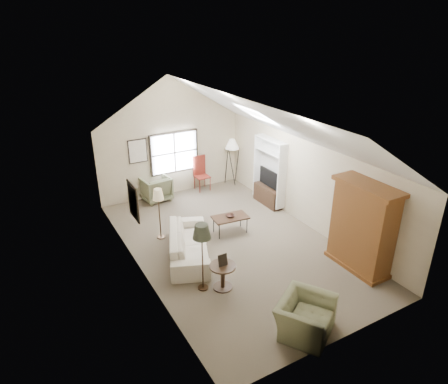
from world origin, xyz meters
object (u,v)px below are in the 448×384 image
armoire (363,227)px  armchair_near (305,317)px  side_table (223,277)px  armchair_far (156,188)px  coffee_table (230,225)px  side_chair (202,174)px  sofa (189,243)px

armoire → armchair_near: (-2.58, -1.09, -0.74)m
side_table → armchair_far: bearing=85.9°
armchair_near → coffee_table: armchair_near is taller
armoire → armchair_far: (-2.92, 6.10, -0.69)m
armoire → armchair_near: 2.90m
armchair_far → side_chair: 1.74m
armchair_near → side_chair: bearing=47.5°
sofa → side_table: size_ratio=3.99×
armoire → coffee_table: armoire is taller
coffee_table → side_table: bearing=-124.2°
coffee_table → side_chair: size_ratio=0.82×
sofa → armchair_far: size_ratio=2.65×
armchair_near → coffee_table: bearing=48.6°
armoire → coffee_table: size_ratio=2.22×
armoire → side_chair: (-1.19, 6.10, -0.50)m
sofa → coffee_table: (1.52, 0.49, -0.10)m
coffee_table → armchair_far: bearing=108.5°
armchair_near → side_chair: side_chair is taller
armoire → armchair_near: size_ratio=1.99×
armoire → side_table: 3.50m
side_table → coffee_table: bearing=55.8°
armoire → side_table: bearing=164.9°
armchair_near → armchair_far: bearing=61.2°
armchair_near → side_chair: 7.32m
sofa → side_table: sofa is taller
armoire → sofa: armoire is taller
sofa → side_chair: (2.20, 3.61, 0.25)m
armchair_far → coffee_table: 3.30m
coffee_table → side_chair: 3.22m
armchair_near → coffee_table: 4.12m
sofa → armchair_near: bearing=-144.9°
armoire → coffee_table: bearing=122.3°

